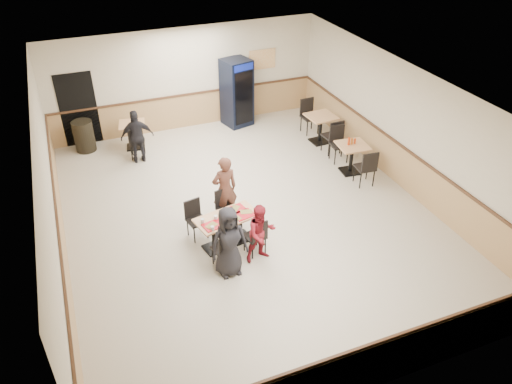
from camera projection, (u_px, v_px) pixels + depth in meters
name	position (u px, v px, depth m)	size (l,w,h in m)	color
ground	(247.00, 213.00, 11.49)	(10.00, 10.00, 0.00)	beige
room_shell	(274.00, 132.00, 13.70)	(10.00, 10.00, 10.00)	silver
main_table	(227.00, 226.00, 10.33)	(1.40, 0.89, 0.69)	black
main_chairs	(225.00, 227.00, 10.32)	(1.42, 1.71, 0.88)	black
diner_woman_left	(229.00, 242.00, 9.43)	(0.73, 0.48, 1.50)	black
diner_woman_right	(261.00, 233.00, 9.83)	(0.62, 0.49, 1.28)	maroon
diner_man_opposite	(225.00, 189.00, 10.89)	(0.58, 0.38, 1.59)	brown
lone_diner	(137.00, 137.00, 13.13)	(0.86, 0.36, 1.47)	black
tabletop_clutter	(228.00, 217.00, 10.16)	(1.15, 0.73, 0.12)	red
side_table_near	(352.00, 154.00, 12.77)	(0.80, 0.80, 0.79)	black
side_table_near_chair_south	(365.00, 166.00, 12.30)	(0.46, 0.46, 1.00)	black
side_table_near_chair_north	(339.00, 144.00, 13.28)	(0.46, 0.46, 1.00)	black
side_table_far	(321.00, 125.00, 14.18)	(0.81, 0.81, 0.82)	black
side_table_far_chair_south	(332.00, 135.00, 13.68)	(0.48, 0.48, 1.04)	black
side_table_far_chair_north	(310.00, 116.00, 14.70)	(0.48, 0.48, 1.04)	black
condiment_caddy	(351.00, 141.00, 12.61)	(0.23, 0.06, 0.20)	red
back_table	(133.00, 132.00, 13.92)	(0.81, 0.81, 0.74)	black
back_table_chair_lone	(137.00, 142.00, 13.47)	(0.44, 0.44, 0.94)	black
pepsi_cooler	(237.00, 93.00, 14.94)	(0.93, 0.93, 2.03)	black
trash_bin	(84.00, 136.00, 13.82)	(0.55, 0.55, 0.87)	black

